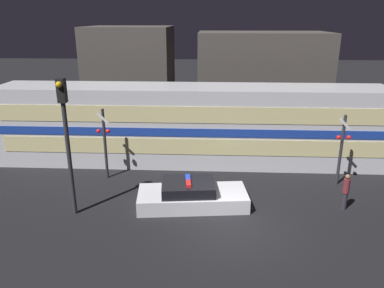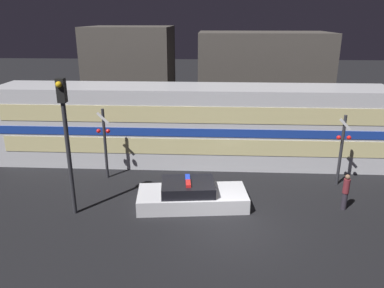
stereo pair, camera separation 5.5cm
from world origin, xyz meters
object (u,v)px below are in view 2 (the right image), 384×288
at_px(train, 192,125).
at_px(police_car, 191,196).
at_px(pedestrian, 346,192).
at_px(crossing_signal_near, 342,147).
at_px(traffic_light_corner, 66,132).

distance_m(train, police_car, 5.43).
relative_size(train, police_car, 4.31).
bearing_deg(pedestrian, police_car, -179.88).
distance_m(train, pedestrian, 8.52).
height_order(police_car, crossing_signal_near, crossing_signal_near).
xyz_separation_m(train, crossing_signal_near, (7.15, -2.70, -0.21)).
height_order(train, crossing_signal_near, train).
height_order(train, police_car, train).
bearing_deg(traffic_light_corner, crossing_signal_near, 16.29).
xyz_separation_m(police_car, crossing_signal_near, (6.89, 2.46, 1.45)).
relative_size(crossing_signal_near, traffic_light_corner, 0.62).
bearing_deg(police_car, pedestrian, -5.97).
bearing_deg(pedestrian, traffic_light_corner, -175.14).
bearing_deg(train, pedestrian, -37.68).
height_order(police_car, traffic_light_corner, traffic_light_corner).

